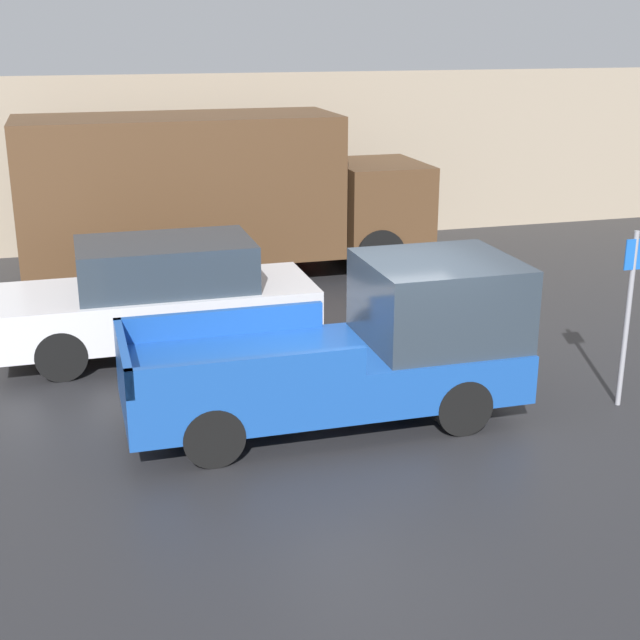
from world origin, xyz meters
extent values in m
plane|color=#232326|center=(0.00, 0.00, 0.00)|extent=(60.00, 60.00, 0.00)
cube|color=gray|center=(0.00, 10.41, 1.93)|extent=(28.00, 0.15, 3.86)
cube|color=#194799|center=(-0.78, 0.30, 0.64)|extent=(5.03, 1.95, 0.63)
cube|color=#28333D|center=(0.78, 0.30, 1.49)|extent=(1.91, 1.83, 1.07)
cube|color=#194799|center=(-1.91, 1.22, 1.13)|extent=(2.77, 0.10, 0.34)
cube|color=#194799|center=(-1.91, -0.62, 1.13)|extent=(2.77, 0.10, 0.34)
cube|color=#194799|center=(-3.24, 0.30, 1.13)|extent=(0.10, 1.95, 0.34)
cylinder|color=black|center=(0.78, 1.16, 0.36)|extent=(0.73, 0.26, 0.73)
cylinder|color=black|center=(0.78, -0.56, 0.36)|extent=(0.73, 0.26, 0.73)
cylinder|color=black|center=(-2.34, 1.16, 0.36)|extent=(0.73, 0.26, 0.73)
cylinder|color=black|center=(-2.34, -0.56, 0.36)|extent=(0.73, 0.26, 0.73)
cube|color=silver|center=(-2.51, 3.47, 0.67)|extent=(4.79, 1.89, 0.71)
cube|color=#28333D|center=(-2.37, 3.47, 1.39)|extent=(2.64, 1.67, 0.72)
cylinder|color=black|center=(-1.03, 4.32, 0.37)|extent=(0.74, 0.22, 0.74)
cylinder|color=black|center=(-1.03, 2.63, 0.37)|extent=(0.74, 0.22, 0.74)
cylinder|color=black|center=(-4.00, 4.32, 0.37)|extent=(0.74, 0.22, 0.74)
cylinder|color=black|center=(-4.00, 2.63, 0.37)|extent=(0.74, 0.22, 0.74)
cube|color=#4C331E|center=(2.52, 7.55, 1.33)|extent=(1.77, 2.22, 1.70)
cube|color=#4C331E|center=(-1.59, 7.55, 1.86)|extent=(6.12, 2.34, 2.75)
cylinder|color=black|center=(2.20, 8.59, 0.51)|extent=(1.01, 0.30, 1.01)
cylinder|color=black|center=(2.20, 6.52, 0.51)|extent=(1.01, 0.30, 1.01)
cylinder|color=black|center=(-2.84, 8.59, 0.51)|extent=(1.01, 0.30, 1.01)
cylinder|color=black|center=(-2.84, 6.52, 0.51)|extent=(1.01, 0.30, 1.01)
cylinder|color=gray|center=(3.18, -0.34, 1.19)|extent=(0.07, 0.07, 2.39)
cube|color=blue|center=(3.18, -0.36, 2.09)|extent=(0.30, 0.02, 0.40)
cube|color=red|center=(1.68, 10.09, 0.56)|extent=(0.45, 0.40, 1.12)
camera|label=1|loc=(-3.70, -9.85, 4.84)|focal=50.00mm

